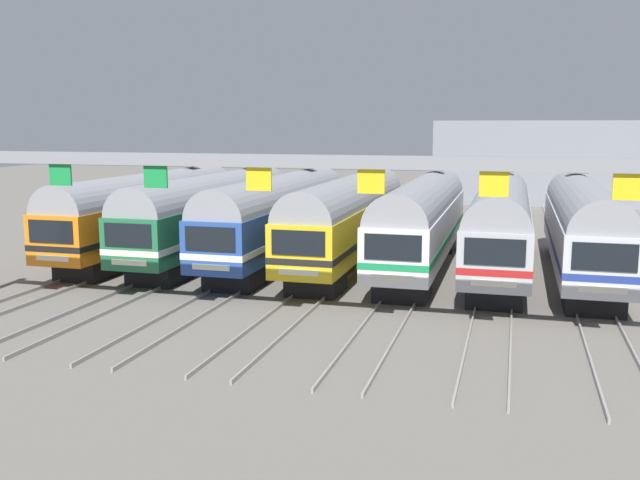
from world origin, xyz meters
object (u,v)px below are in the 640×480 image
at_px(commuter_train_yellow, 349,216).
at_px(commuter_train_silver, 583,224).
at_px(commuter_train_white, 422,219).
at_px(catenary_gantry, 259,185).
at_px(commuter_train_orange, 150,209).
at_px(commuter_train_stainless, 500,221).
at_px(commuter_train_blue, 279,214).
at_px(commuter_train_green, 213,211).

relative_size(commuter_train_yellow, commuter_train_silver, 1.00).
xyz_separation_m(commuter_train_white, catenary_gantry, (-3.89, -13.50, 2.72)).
bearing_deg(commuter_train_orange, catenary_gantry, -49.16).
xyz_separation_m(commuter_train_orange, catenary_gantry, (11.67, -13.50, 2.72)).
bearing_deg(commuter_train_orange, commuter_train_stainless, 0.00).
distance_m(commuter_train_yellow, commuter_train_white, 3.89).
height_order(commuter_train_blue, commuter_train_stainless, same).
bearing_deg(commuter_train_blue, catenary_gantry, -73.92).
distance_m(commuter_train_yellow, commuter_train_stainless, 7.78).
relative_size(commuter_train_green, commuter_train_white, 1.00).
bearing_deg(catenary_gantry, commuter_train_yellow, 90.00).
distance_m(commuter_train_orange, commuter_train_stainless, 19.45).
bearing_deg(commuter_train_white, commuter_train_stainless, 0.00).
distance_m(commuter_train_yellow, commuter_train_silver, 11.67).
height_order(commuter_train_white, commuter_train_silver, same).
bearing_deg(commuter_train_blue, commuter_train_stainless, 0.00).
xyz_separation_m(commuter_train_green, commuter_train_blue, (3.89, 0.00, 0.00)).
bearing_deg(commuter_train_stainless, commuter_train_orange, 180.00).
bearing_deg(commuter_train_white, commuter_train_green, 180.00).
xyz_separation_m(commuter_train_yellow, commuter_train_stainless, (7.78, 0.00, 0.00)).
relative_size(commuter_train_orange, commuter_train_stainless, 1.00).
height_order(commuter_train_stainless, catenary_gantry, catenary_gantry).
height_order(commuter_train_orange, catenary_gantry, catenary_gantry).
distance_m(commuter_train_orange, catenary_gantry, 18.05).
relative_size(commuter_train_silver, catenary_gantry, 0.63).
xyz_separation_m(commuter_train_orange, commuter_train_stainless, (19.45, 0.00, 0.00)).
relative_size(commuter_train_orange, commuter_train_silver, 1.00).
height_order(commuter_train_yellow, commuter_train_silver, same).
bearing_deg(catenary_gantry, commuter_train_silver, 49.16).
distance_m(commuter_train_orange, commuter_train_white, 15.56).
xyz_separation_m(commuter_train_green, commuter_train_silver, (19.45, 0.00, 0.00)).
bearing_deg(commuter_train_white, commuter_train_orange, 180.00).
height_order(commuter_train_stainless, commuter_train_silver, same).
bearing_deg(commuter_train_silver, commuter_train_blue, 180.00).
bearing_deg(commuter_train_silver, commuter_train_green, 180.00).
height_order(commuter_train_blue, commuter_train_yellow, same).
bearing_deg(commuter_train_white, commuter_train_yellow, 180.00).
bearing_deg(catenary_gantry, commuter_train_orange, 130.84).
bearing_deg(catenary_gantry, commuter_train_blue, 106.08).
bearing_deg(commuter_train_blue, commuter_train_orange, 180.00).
xyz_separation_m(commuter_train_silver, catenary_gantry, (-11.67, -13.50, 2.72)).
height_order(commuter_train_yellow, catenary_gantry, catenary_gantry).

